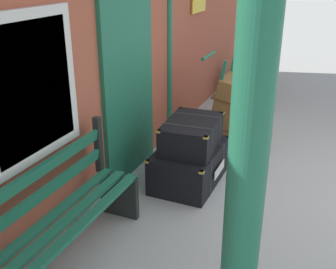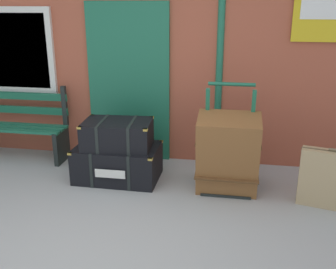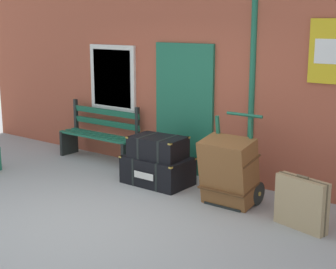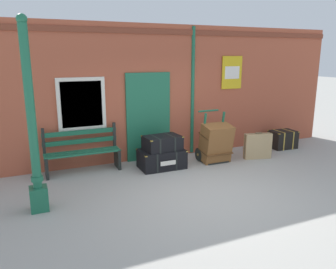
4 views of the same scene
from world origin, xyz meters
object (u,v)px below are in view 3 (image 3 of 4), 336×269
object	(u,v)px
platform_bench	(100,135)
steamer_trunk_middle	(158,147)
porters_trolley	(235,182)
steamer_trunk_base	(158,170)
large_brown_trunk	(229,171)
suitcase_olive	(301,203)

from	to	relation	value
platform_bench	steamer_trunk_middle	distance (m)	1.76
platform_bench	steamer_trunk_middle	bearing A→B (deg)	-15.59
steamer_trunk_middle	porters_trolley	world-z (taller)	porters_trolley
steamer_trunk_base	porters_trolley	world-z (taller)	porters_trolley
platform_bench	steamer_trunk_base	distance (m)	1.76
steamer_trunk_middle	porters_trolley	size ratio (longest dim) A/B	0.70
large_brown_trunk	suitcase_olive	bearing A→B (deg)	-8.54
steamer_trunk_base	porters_trolley	distance (m)	1.33
platform_bench	large_brown_trunk	bearing A→B (deg)	-11.47
platform_bench	suitcase_olive	xyz separation A→B (m)	(4.11, -0.78, -0.13)
steamer_trunk_middle	large_brown_trunk	distance (m)	1.33
suitcase_olive	steamer_trunk_base	bearing A→B (deg)	172.68
steamer_trunk_middle	suitcase_olive	size ratio (longest dim) A/B	1.22
platform_bench	porters_trolley	bearing A→B (deg)	-8.28
large_brown_trunk	porters_trolley	bearing A→B (deg)	90.00
platform_bench	porters_trolley	xyz separation A→B (m)	(3.01, -0.44, -0.17)
platform_bench	suitcase_olive	size ratio (longest dim) A/B	2.31
steamer_trunk_middle	large_brown_trunk	bearing A→B (deg)	-6.00
platform_bench	steamer_trunk_middle	size ratio (longest dim) A/B	1.89
suitcase_olive	large_brown_trunk	bearing A→B (deg)	171.46
platform_bench	steamer_trunk_base	bearing A→B (deg)	-15.44
steamer_trunk_middle	suitcase_olive	xyz separation A→B (m)	(2.42, -0.30, -0.27)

